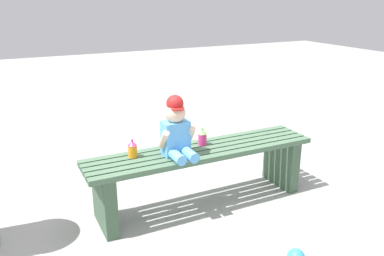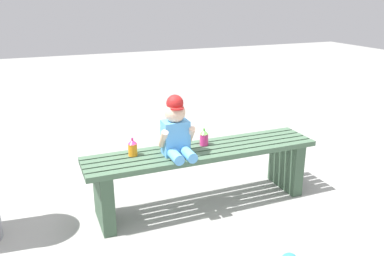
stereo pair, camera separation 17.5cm
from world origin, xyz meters
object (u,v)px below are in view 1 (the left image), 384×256
object	(u,v)px
sippy_cup_left	(133,149)
sippy_cup_right	(202,137)
child_figure	(176,130)
park_bench	(202,167)

from	to	relation	value
sippy_cup_left	sippy_cup_right	bearing A→B (deg)	0.00
child_figure	sippy_cup_right	xyz separation A→B (m)	(0.24, 0.09, -0.12)
park_bench	sippy_cup_left	distance (m)	0.52
park_bench	sippy_cup_left	world-z (taller)	sippy_cup_left
park_bench	child_figure	world-z (taller)	child_figure
sippy_cup_left	child_figure	bearing A→B (deg)	-18.99
child_figure	sippy_cup_right	distance (m)	0.28
park_bench	sippy_cup_right	size ratio (longest dim) A/B	13.23
child_figure	sippy_cup_left	distance (m)	0.31
park_bench	sippy_cup_left	xyz separation A→B (m)	(-0.48, 0.06, 0.20)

